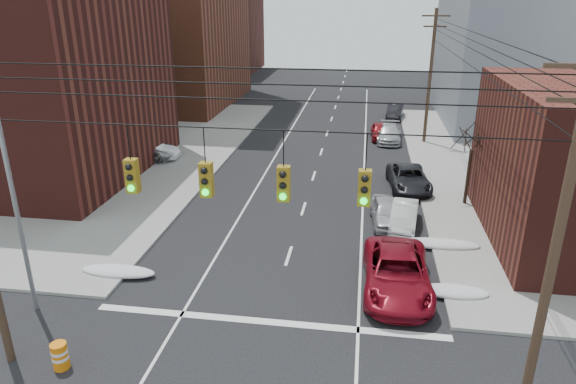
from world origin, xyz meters
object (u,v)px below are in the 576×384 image
(parked_car_e, at_px, (380,131))
(parked_car_f, at_px, (395,111))
(red_pickup, at_px, (397,273))
(parked_car_b, at_px, (404,215))
(parked_car_d, at_px, (389,133))
(lot_car_d, at_px, (75,143))
(parked_car_c, at_px, (409,178))
(lot_car_b, at_px, (144,149))
(construction_barrel, at_px, (60,356))
(lot_car_a, at_px, (151,151))
(lot_car_c, at_px, (68,155))
(parked_car_a, at_px, (386,212))

(parked_car_e, xyz_separation_m, parked_car_f, (1.60, 8.41, 0.02))
(parked_car_f, bearing_deg, parked_car_e, -94.21)
(red_pickup, bearing_deg, parked_car_b, 83.29)
(parked_car_d, relative_size, lot_car_d, 1.09)
(parked_car_c, xyz_separation_m, lot_car_b, (-19.68, 3.43, 0.14))
(parked_car_b, distance_m, parked_car_c, 6.00)
(parked_car_e, xyz_separation_m, construction_barrel, (-11.30, -32.05, -0.18))
(lot_car_a, bearing_deg, lot_car_d, 76.44)
(parked_car_b, height_order, lot_car_b, lot_car_b)
(red_pickup, xyz_separation_m, lot_car_c, (-23.38, 13.95, -0.02))
(parked_car_c, bearing_deg, parked_car_a, -110.91)
(parked_car_c, distance_m, lot_car_c, 24.77)
(lot_car_b, height_order, construction_barrel, lot_car_b)
(lot_car_c, height_order, lot_car_d, lot_car_d)
(parked_car_d, bearing_deg, lot_car_b, -153.18)
(lot_car_c, xyz_separation_m, construction_barrel, (11.84, -20.71, -0.32))
(parked_car_f, height_order, lot_car_b, lot_car_b)
(parked_car_b, distance_m, lot_car_c, 25.15)
(parked_car_f, xyz_separation_m, construction_barrel, (-12.90, -40.46, -0.20))
(red_pickup, relative_size, lot_car_b, 1.16)
(parked_car_e, bearing_deg, lot_car_d, -163.37)
(parked_car_c, distance_m, construction_barrel, 23.37)
(lot_car_a, height_order, construction_barrel, lot_car_a)
(lot_car_b, bearing_deg, parked_car_f, -45.01)
(red_pickup, height_order, lot_car_a, red_pickup)
(lot_car_d, bearing_deg, lot_car_b, -98.92)
(parked_car_f, xyz_separation_m, lot_car_a, (-19.07, -17.72, 0.13))
(lot_car_c, bearing_deg, parked_car_c, -85.80)
(parked_car_d, bearing_deg, red_pickup, -88.22)
(lot_car_d, bearing_deg, red_pickup, -126.34)
(parked_car_d, relative_size, parked_car_f, 1.13)
(red_pickup, height_order, parked_car_b, red_pickup)
(parked_car_a, height_order, parked_car_c, parked_car_c)
(parked_car_b, bearing_deg, parked_car_e, 100.06)
(parked_car_c, height_order, parked_car_e, parked_car_c)
(lot_car_a, distance_m, lot_car_d, 6.88)
(construction_barrel, bearing_deg, lot_car_c, 119.76)
(parked_car_f, xyz_separation_m, lot_car_c, (-24.74, -19.76, 0.11))
(red_pickup, relative_size, parked_car_e, 1.50)
(construction_barrel, bearing_deg, lot_car_a, 105.18)
(parked_car_d, xyz_separation_m, lot_car_b, (-18.82, -8.33, 0.17))
(lot_car_a, xyz_separation_m, lot_car_d, (-6.81, 0.97, 0.07))
(parked_car_b, relative_size, lot_car_b, 0.75)
(parked_car_a, xyz_separation_m, construction_barrel, (-11.30, -13.72, -0.19))
(parked_car_a, height_order, lot_car_d, lot_car_d)
(lot_car_a, bearing_deg, parked_car_e, -67.43)
(parked_car_d, relative_size, parked_car_e, 1.21)
(parked_car_b, height_order, parked_car_d, parked_car_d)
(red_pickup, height_order, parked_car_d, red_pickup)
(red_pickup, bearing_deg, parked_car_c, 83.26)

